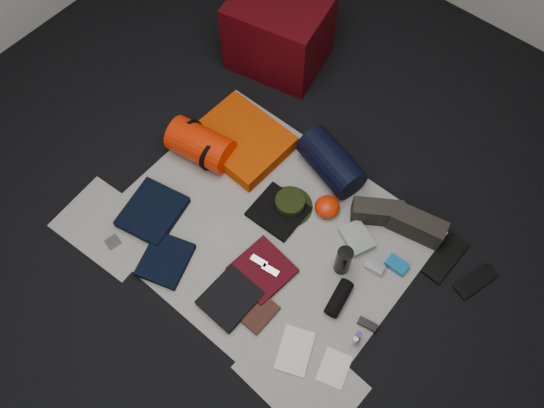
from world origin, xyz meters
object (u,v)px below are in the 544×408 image
Objects in this scene: sleeping_pad at (242,140)px; navy_duffel at (331,162)px; paperback_book at (260,314)px; water_bottle at (343,261)px; red_cabinet at (279,32)px; compact_camera at (375,267)px; stuff_sack at (201,145)px.

sleeping_pad is 1.31× the size of navy_duffel.
water_bottle is at bearing 71.99° from paperback_book.
red_cabinet reaches higher than water_bottle.
compact_camera is at bearing 63.87° from paperback_book.
water_bottle is at bearing -50.09° from red_cabinet.
paperback_book is at bearing -109.57° from water_bottle.
stuff_sack is 1.97× the size of paperback_book.
compact_camera is 0.67m from paperback_book.
paperback_book is (0.24, -0.93, -0.09)m from navy_duffel.
red_cabinet is at bearing 140.81° from compact_camera.
stuff_sack reaches higher than compact_camera.
red_cabinet is 0.91m from stuff_sack.
navy_duffel is at bearing 30.89° from stuff_sack.
red_cabinet is 0.76m from sleeping_pad.
red_cabinet reaches higher than navy_duffel.
water_bottle is (1.08, -0.05, -0.00)m from stuff_sack.
paperback_book is (1.05, -1.43, -0.22)m from red_cabinet.
stuff_sack is 3.69× the size of compact_camera.
navy_duffel is (0.80, -0.50, -0.13)m from red_cabinet.
water_bottle is (1.22, -0.94, -0.13)m from red_cabinet.
red_cabinet is 1.55m from water_bottle.
red_cabinet is 1.78m from paperback_book.
paperback_book is (0.78, -0.74, -0.04)m from sleeping_pad.
stuff_sack is 1.06m from paperback_book.
red_cabinet is 5.74× the size of compact_camera.
paperback_book is at bearing -43.75° from sleeping_pad.
water_bottle is at bearing -2.66° from stuff_sack.
red_cabinet is at bearing 142.20° from water_bottle.
paperback_book is (-0.17, -0.48, -0.09)m from water_bottle.
stuff_sack is 0.92× the size of navy_duffel.
navy_duffel is 0.97m from paperback_book.
sleeping_pad is at bearing 164.52° from compact_camera.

